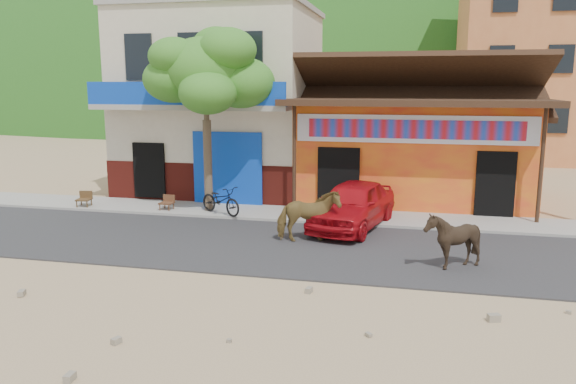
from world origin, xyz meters
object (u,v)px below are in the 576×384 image
(cow_tan, at_px, (308,216))
(cow_dark, at_px, (452,240))
(tree, at_px, (207,120))
(red_car, at_px, (353,205))
(scooter, at_px, (221,200))
(cafe_chair_right, at_px, (83,193))
(cafe_chair_left, at_px, (166,196))

(cow_tan, relative_size, cow_dark, 1.24)
(tree, distance_m, red_car, 5.56)
(scooter, bearing_deg, red_car, -66.97)
(cow_tan, distance_m, cafe_chair_right, 8.63)
(cow_dark, height_order, cafe_chair_right, cow_dark)
(cow_tan, relative_size, red_car, 0.40)
(cow_tan, xyz_separation_m, cow_dark, (3.69, -1.50, -0.03))
(tree, xyz_separation_m, cow_tan, (3.92, -2.75, -2.37))
(cow_tan, bearing_deg, tree, 32.75)
(tree, xyz_separation_m, cafe_chair_right, (-4.40, -0.45, -2.52))
(tree, xyz_separation_m, scooter, (0.60, -0.50, -2.54))
(cow_dark, height_order, red_car, red_car)
(cow_tan, xyz_separation_m, cafe_chair_right, (-8.32, 2.30, -0.15))
(cafe_chair_right, bearing_deg, cow_tan, -23.94)
(tree, distance_m, scooter, 2.66)
(cow_dark, distance_m, cafe_chair_left, 9.84)
(red_car, xyz_separation_m, cafe_chair_left, (-6.33, 0.71, -0.17))
(red_car, height_order, cafe_chair_right, red_car)
(scooter, relative_size, cafe_chair_right, 1.82)
(cow_tan, xyz_separation_m, red_car, (1.02, 1.75, -0.00))
(tree, relative_size, cow_dark, 4.42)
(cow_tan, distance_m, cafe_chair_left, 5.86)
(tree, distance_m, cow_tan, 5.34)
(cow_dark, bearing_deg, red_car, -132.01)
(cafe_chair_left, bearing_deg, cafe_chair_right, -173.27)
(cow_tan, distance_m, cow_dark, 3.98)
(red_car, bearing_deg, cow_tan, -106.75)
(cow_tan, distance_m, scooter, 4.01)
(tree, bearing_deg, scooter, -39.81)
(scooter, bearing_deg, cafe_chair_left, 113.48)
(tree, height_order, cafe_chair_left, tree)
(tree, relative_size, scooter, 3.41)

